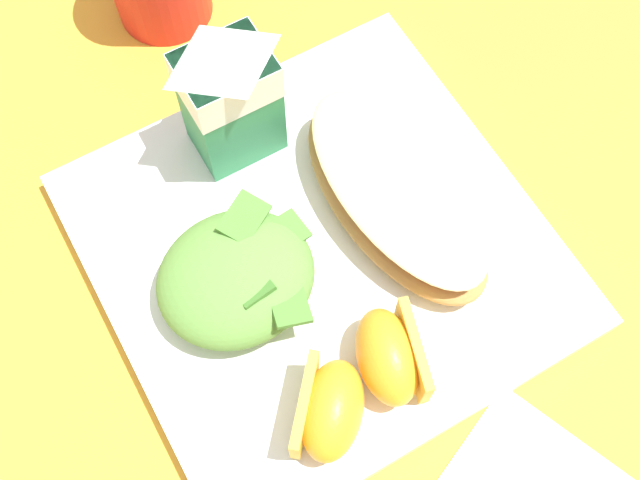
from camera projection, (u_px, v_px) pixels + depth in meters
ground at (320, 255)px, 0.53m from camera, size 3.00×3.00×0.00m
white_plate at (320, 251)px, 0.52m from camera, size 0.28×0.28×0.02m
cheesy_pizza_bread at (395, 193)px, 0.51m from camera, size 0.09×0.17×0.04m
green_salad_pile at (236, 278)px, 0.48m from camera, size 0.10×0.10×0.04m
milk_carton at (228, 91)px, 0.49m from camera, size 0.06×0.05×0.11m
orange_wedge_front at (329, 410)px, 0.45m from camera, size 0.07×0.07×0.04m
orange_wedge_middle at (390, 356)px, 0.46m from camera, size 0.05×0.07×0.04m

